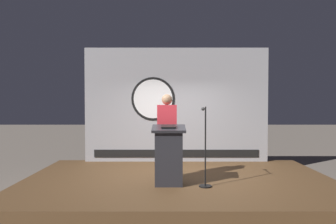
{
  "coord_description": "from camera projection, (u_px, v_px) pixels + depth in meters",
  "views": [
    {
      "loc": [
        -0.22,
        -6.4,
        1.87
      ],
      "look_at": [
        -0.21,
        -0.13,
        1.69
      ],
      "focal_mm": 32.96,
      "sensor_mm": 36.0,
      "label": 1
    }
  ],
  "objects": [
    {
      "name": "microphone_stand",
      "position": [
        204.0,
        158.0,
        5.81
      ],
      "size": [
        0.24,
        0.56,
        1.5
      ],
      "color": "black",
      "rests_on": "stage_platform"
    },
    {
      "name": "ground_plane",
      "position": [
        178.0,
        192.0,
        6.45
      ],
      "size": [
        40.0,
        40.0,
        0.0
      ],
      "primitive_type": "plane",
      "color": "#6B6056"
    },
    {
      "name": "banner_display",
      "position": [
        175.0,
        105.0,
        8.25
      ],
      "size": [
        4.88,
        0.12,
        3.04
      ],
      "color": "#9E9EA3",
      "rests_on": "stage_platform"
    },
    {
      "name": "stage_platform",
      "position": [
        178.0,
        185.0,
        6.45
      ],
      "size": [
        6.4,
        4.0,
        0.3
      ],
      "primitive_type": "cube",
      "color": "brown",
      "rests_on": "ground"
    },
    {
      "name": "speaker_person",
      "position": [
        166.0,
        136.0,
        6.37
      ],
      "size": [
        0.4,
        0.26,
        1.75
      ],
      "color": "black",
      "rests_on": "stage_platform"
    },
    {
      "name": "podium",
      "position": [
        168.0,
        155.0,
        5.9
      ],
      "size": [
        0.64,
        0.5,
        1.15
      ],
      "color": "#26262B",
      "rests_on": "stage_platform"
    }
  ]
}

